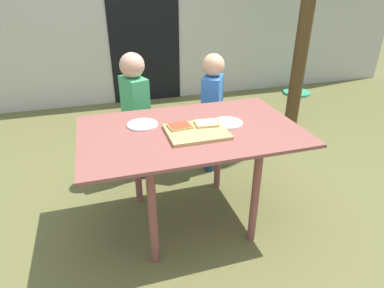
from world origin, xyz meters
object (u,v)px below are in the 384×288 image
plate_white_right (227,123)px  child_left (136,108)px  pizza_slice_far_left (180,126)px  garden_hose_coil (297,93)px  child_right (212,105)px  plate_white_left (142,125)px  pizza_slice_far_right (206,123)px  cutting_board (197,132)px  dining_table (191,142)px

plate_white_right → child_left: child_left is taller
pizza_slice_far_left → garden_hose_coil: bearing=43.2°
child_left → child_right: (0.62, -0.07, -0.02)m
plate_white_right → garden_hose_coil: size_ratio=0.50×
plate_white_right → plate_white_left: same height
pizza_slice_far_right → garden_hose_coil: size_ratio=0.38×
pizza_slice_far_right → plate_white_right: bearing=6.8°
pizza_slice_far_right → pizza_slice_far_left: bearing=177.3°
plate_white_right → child_left: (-0.49, 0.68, -0.09)m
child_right → garden_hose_coil: (1.90, 1.57, -0.56)m
cutting_board → garden_hose_coil: size_ratio=0.92×
pizza_slice_far_right → plate_white_left: bearing=158.7°
plate_white_left → pizza_slice_far_right: bearing=-21.3°
child_right → dining_table: bearing=-120.5°
cutting_board → plate_white_left: cutting_board is taller
cutting_board → plate_white_left: (-0.29, 0.21, -0.00)m
dining_table → cutting_board: (0.02, -0.07, 0.10)m
cutting_board → garden_hose_coil: bearing=45.2°
garden_hose_coil → dining_table: bearing=-135.9°
pizza_slice_far_left → garden_hose_coil: (2.33, 2.19, -0.70)m
dining_table → child_left: child_left is taller
pizza_slice_far_right → garden_hose_coil: bearing=45.4°
pizza_slice_far_left → plate_white_left: (-0.21, 0.14, -0.02)m
pizza_slice_far_right → plate_white_left: 0.40m
plate_white_left → garden_hose_coil: plate_white_left is taller
pizza_slice_far_right → plate_white_right: 0.15m
cutting_board → garden_hose_coil: (2.25, 2.27, -0.68)m
plate_white_left → garden_hose_coil: 3.34m
dining_table → garden_hose_coil: dining_table is taller
cutting_board → dining_table: bearing=105.2°
child_left → cutting_board: bearing=-71.1°
cutting_board → child_left: 0.81m
pizza_slice_far_left → dining_table: bearing=-6.5°
child_left → child_right: bearing=-6.2°
plate_white_right → child_left: 0.85m
pizza_slice_far_left → child_left: (-0.18, 0.69, -0.11)m
plate_white_right → dining_table: bearing=-176.1°
dining_table → child_left: bearing=109.3°
dining_table → plate_white_right: 0.26m
plate_white_left → child_left: bearing=87.1°
plate_white_right → child_left: size_ratio=0.19×
dining_table → plate_white_right: (0.25, 0.02, 0.09)m
pizza_slice_far_right → pizza_slice_far_left: same height
pizza_slice_far_right → child_right: (0.27, 0.63, -0.13)m
pizza_slice_far_right → plate_white_left: pizza_slice_far_right is taller
dining_table → garden_hose_coil: bearing=44.1°
plate_white_right → child_right: bearing=78.6°
dining_table → child_right: 0.73m
child_left → garden_hose_coil: size_ratio=2.67×
plate_white_right → child_right: child_right is taller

